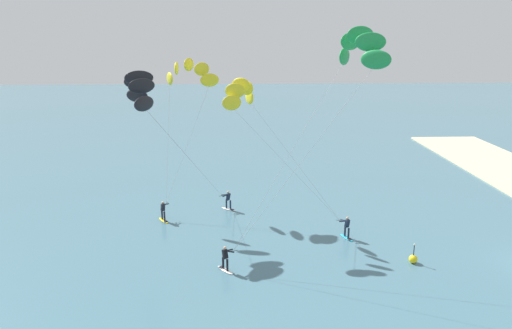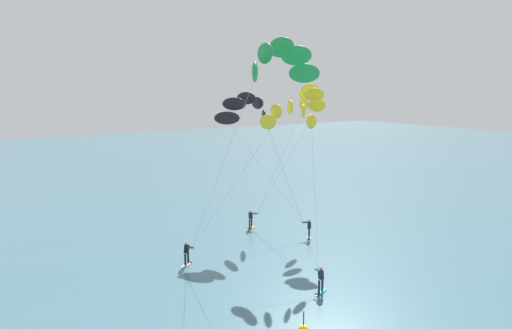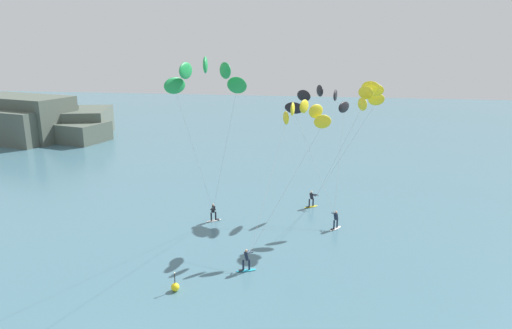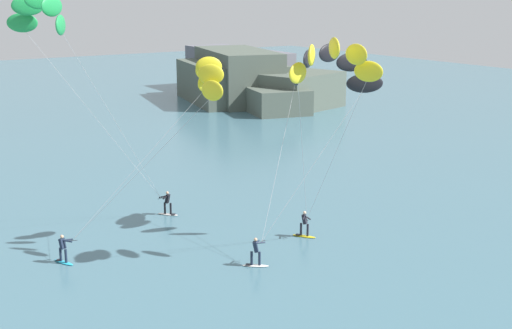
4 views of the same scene
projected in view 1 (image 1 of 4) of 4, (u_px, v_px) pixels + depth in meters
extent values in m
ellipsoid|color=#23ADD1|center=(346.00, 238.00, 35.52)|extent=(1.52, 0.91, 0.08)
cube|color=black|center=(350.00, 239.00, 35.15)|extent=(0.37, 0.37, 0.02)
cylinder|color=#192338|center=(345.00, 231.00, 35.60)|extent=(0.14, 0.14, 0.78)
cylinder|color=#192338|center=(349.00, 233.00, 35.22)|extent=(0.14, 0.14, 0.78)
cube|color=#192338|center=(347.00, 223.00, 35.23)|extent=(0.41, 0.40, 0.63)
sphere|color=tan|center=(347.00, 218.00, 35.12)|extent=(0.20, 0.20, 0.20)
cylinder|color=black|center=(340.00, 221.00, 35.38)|extent=(0.25, 0.51, 0.03)
cylinder|color=#192338|center=(343.00, 221.00, 35.18)|extent=(0.11, 0.60, 0.15)
cylinder|color=#192338|center=(344.00, 220.00, 35.38)|extent=(0.49, 0.48, 0.15)
ellipsoid|color=yellow|center=(249.00, 97.00, 37.42)|extent=(1.47, 0.82, 1.10)
ellipsoid|color=yellow|center=(246.00, 88.00, 36.66)|extent=(1.27, 1.23, 1.10)
ellipsoid|color=yellow|center=(241.00, 85.00, 35.63)|extent=(0.88, 1.46, 1.10)
ellipsoid|color=yellow|center=(235.00, 91.00, 34.77)|extent=(0.36, 1.46, 1.10)
ellipsoid|color=yellow|center=(232.00, 103.00, 34.42)|extent=(0.82, 1.47, 1.10)
cylinder|color=#B2B2B7|center=(293.00, 159.00, 36.44)|extent=(4.73, 6.51, 8.22)
cylinder|color=#B2B2B7|center=(287.00, 164.00, 34.94)|extent=(1.68, 7.87, 8.22)
ellipsoid|color=white|center=(228.00, 209.00, 41.30)|extent=(1.22, 1.40, 0.08)
cube|color=black|center=(232.00, 210.00, 41.05)|extent=(0.40, 0.40, 0.02)
cylinder|color=#192338|center=(226.00, 204.00, 41.31)|extent=(0.14, 0.14, 0.78)
cylinder|color=#192338|center=(230.00, 205.00, 41.06)|extent=(0.14, 0.14, 0.78)
cube|color=#192338|center=(228.00, 197.00, 41.00)|extent=(0.43, 0.44, 0.63)
sphere|color=tan|center=(228.00, 192.00, 40.89)|extent=(0.20, 0.20, 0.20)
cylinder|color=black|center=(222.00, 196.00, 40.79)|extent=(0.19, 0.54, 0.03)
cylinder|color=#192338|center=(225.00, 196.00, 40.77)|extent=(0.44, 0.53, 0.15)
cylinder|color=#192338|center=(225.00, 195.00, 40.97)|extent=(0.14, 0.61, 0.15)
ellipsoid|color=black|center=(137.00, 96.00, 38.84)|extent=(1.31, 2.05, 1.10)
ellipsoid|color=black|center=(137.00, 82.00, 37.70)|extent=(0.54, 2.17, 1.10)
ellipsoid|color=black|center=(139.00, 78.00, 36.16)|extent=(0.92, 2.16, 1.10)
ellipsoid|color=black|center=(142.00, 86.00, 34.86)|extent=(1.60, 1.87, 1.10)
ellipsoid|color=black|center=(144.00, 104.00, 34.33)|extent=(2.05, 1.31, 1.10)
cylinder|color=#B2B2B7|center=(181.00, 149.00, 39.86)|extent=(0.60, 6.73, 8.17)
cylinder|color=#B2B2B7|center=(186.00, 156.00, 37.60)|extent=(4.18, 5.33, 8.17)
ellipsoid|color=yellow|center=(164.00, 220.00, 38.79)|extent=(1.45, 1.13, 0.08)
cube|color=black|center=(166.00, 221.00, 38.46)|extent=(0.39, 0.39, 0.02)
cylinder|color=black|center=(162.00, 215.00, 38.85)|extent=(0.14, 0.14, 0.78)
cylinder|color=black|center=(165.00, 216.00, 38.51)|extent=(0.14, 0.14, 0.78)
cube|color=black|center=(163.00, 207.00, 38.50)|extent=(0.43, 0.43, 0.63)
sphere|color=beige|center=(163.00, 202.00, 38.39)|extent=(0.20, 0.20, 0.20)
cylinder|color=black|center=(166.00, 203.00, 38.96)|extent=(0.52, 0.24, 0.03)
cylinder|color=black|center=(163.00, 204.00, 38.74)|extent=(0.60, 0.10, 0.15)
cylinder|color=black|center=(166.00, 204.00, 38.66)|extent=(0.49, 0.49, 0.15)
ellipsoid|color=yellow|center=(210.00, 80.00, 40.11)|extent=(0.92, 1.65, 1.10)
ellipsoid|color=yellow|center=(202.00, 69.00, 40.11)|extent=(1.39, 1.39, 1.10)
ellipsoid|color=yellow|center=(189.00, 65.00, 40.42)|extent=(1.64, 0.93, 1.10)
ellipsoid|color=yellow|center=(176.00, 68.00, 40.90)|extent=(1.65, 0.33, 1.10)
ellipsoid|color=yellow|center=(170.00, 79.00, 41.37)|extent=(1.65, 0.92, 1.10)
cylinder|color=#B2B2B7|center=(188.00, 143.00, 39.57)|extent=(3.66, 3.59, 9.25)
cylinder|color=#B2B2B7|center=(168.00, 141.00, 40.20)|extent=(5.11, 0.09, 9.25)
ellipsoid|color=white|center=(225.00, 270.00, 30.64)|extent=(1.41, 1.20, 0.08)
cube|color=black|center=(221.00, 267.00, 30.93)|extent=(0.40, 0.40, 0.02)
cylinder|color=black|center=(227.00, 265.00, 30.36)|extent=(0.14, 0.14, 0.78)
cylinder|color=black|center=(223.00, 263.00, 30.69)|extent=(0.14, 0.14, 0.78)
cube|color=black|center=(225.00, 254.00, 30.34)|extent=(0.44, 0.43, 0.63)
sphere|color=tan|center=(225.00, 248.00, 30.23)|extent=(0.20, 0.20, 0.20)
cylinder|color=black|center=(234.00, 251.00, 30.45)|extent=(0.15, 0.54, 0.03)
cylinder|color=black|center=(229.00, 250.00, 30.47)|extent=(0.42, 0.55, 0.15)
cylinder|color=black|center=(230.00, 252.00, 30.27)|extent=(0.18, 0.61, 0.15)
ellipsoid|color=#1E9347|center=(376.00, 60.00, 27.49)|extent=(1.22, 1.69, 1.10)
ellipsoid|color=#1E9347|center=(370.00, 42.00, 27.94)|extent=(0.61, 1.82, 1.10)
ellipsoid|color=#1E9347|center=(360.00, 35.00, 29.05)|extent=(0.71, 1.82, 1.10)
ellipsoid|color=#1E9347|center=(350.00, 41.00, 30.36)|extent=(1.30, 1.64, 1.10)
ellipsoid|color=#1E9347|center=(344.00, 56.00, 31.32)|extent=(1.69, 1.22, 1.10)
cylinder|color=#B2B2B7|center=(301.00, 162.00, 29.01)|extent=(0.23, 8.30, 11.56)
cylinder|color=#B2B2B7|center=(290.00, 155.00, 30.92)|extent=(3.82, 7.39, 11.56)
sphere|color=yellow|center=(413.00, 259.00, 31.60)|extent=(0.56, 0.56, 0.56)
cylinder|color=#262628|center=(414.00, 250.00, 31.44)|extent=(0.06, 0.06, 0.70)
sphere|color=#F2F2CC|center=(415.00, 244.00, 31.33)|extent=(0.12, 0.12, 0.12)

